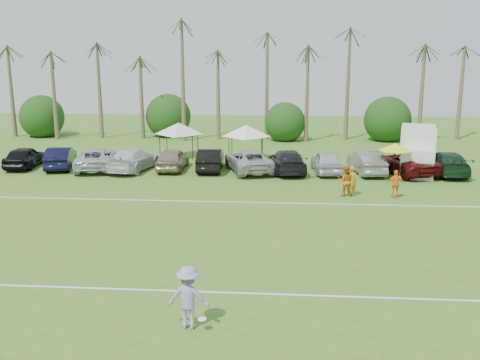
{
  "coord_description": "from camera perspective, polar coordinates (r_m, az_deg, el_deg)",
  "views": [
    {
      "loc": [
        5.6,
        -15.39,
        8.16
      ],
      "look_at": [
        3.44,
        12.73,
        1.6
      ],
      "focal_mm": 40.0,
      "sensor_mm": 36.0,
      "label": 1
    }
  ],
  "objects": [
    {
      "name": "parked_car_9",
      "position": [
        38.98,
        13.33,
        1.85
      ],
      "size": [
        2.32,
        5.04,
        1.6
      ],
      "primitive_type": "imported",
      "rotation": [
        0.0,
        0.0,
        3.27
      ],
      "color": "gray",
      "rests_on": "ground"
    },
    {
      "name": "field_lines",
      "position": [
        25.39,
        -8.64,
        -5.79
      ],
      "size": [
        80.0,
        12.1,
        0.01
      ],
      "color": "white",
      "rests_on": "ground"
    },
    {
      "name": "palm_tree_7",
      "position": [
        53.48,
        7.21,
        15.03
      ],
      "size": [
        2.4,
        2.4,
        11.9
      ],
      "color": "brown",
      "rests_on": "ground"
    },
    {
      "name": "parked_car_2",
      "position": [
        40.74,
        -15.04,
        2.23
      ],
      "size": [
        3.71,
        6.16,
        1.6
      ],
      "primitive_type": "imported",
      "rotation": [
        0.0,
        0.0,
        3.34
      ],
      "color": "#B9BEC5",
      "rests_on": "ground"
    },
    {
      "name": "canopy_tent_right",
      "position": [
        43.02,
        0.67,
        5.87
      ],
      "size": [
        3.96,
        3.96,
        3.21
      ],
      "color": "black",
      "rests_on": "ground"
    },
    {
      "name": "palm_tree_3",
      "position": [
        55.13,
        -10.24,
        14.87
      ],
      "size": [
        2.4,
        2.4,
        11.9
      ],
      "color": "brown",
      "rests_on": "ground"
    },
    {
      "name": "parked_car_1",
      "position": [
        41.88,
        -18.6,
        2.28
      ],
      "size": [
        2.77,
        5.12,
        1.6
      ],
      "primitive_type": "imported",
      "rotation": [
        0.0,
        0.0,
        3.37
      ],
      "color": "black",
      "rests_on": "ground"
    },
    {
      "name": "parked_car_4",
      "position": [
        39.5,
        -7.22,
        2.25
      ],
      "size": [
        1.91,
        4.7,
        1.6
      ],
      "primitive_type": "imported",
      "rotation": [
        0.0,
        0.0,
        3.15
      ],
      "color": "gray",
      "rests_on": "ground"
    },
    {
      "name": "parked_car_5",
      "position": [
        39.08,
        -3.18,
        2.22
      ],
      "size": [
        1.92,
        4.93,
        1.6
      ],
      "primitive_type": "imported",
      "rotation": [
        0.0,
        0.0,
        3.19
      ],
      "color": "black",
      "rests_on": "ground"
    },
    {
      "name": "palm_tree_5",
      "position": [
        53.68,
        -1.64,
        13.29
      ],
      "size": [
        2.4,
        2.4,
        9.9
      ],
      "color": "brown",
      "rests_on": "ground"
    },
    {
      "name": "parked_car_3",
      "position": [
        39.72,
        -11.31,
        2.16
      ],
      "size": [
        3.15,
        5.81,
        1.6
      ],
      "primitive_type": "imported",
      "rotation": [
        0.0,
        0.0,
        2.97
      ],
      "color": "silver",
      "rests_on": "ground"
    },
    {
      "name": "frisbee_player",
      "position": [
        16.71,
        -5.53,
        -12.36
      ],
      "size": [
        1.33,
        0.81,
        2.0
      ],
      "rotation": [
        0.0,
        0.0,
        3.09
      ],
      "color": "#988AC4",
      "rests_on": "ground"
    },
    {
      "name": "sideline_player_a",
      "position": [
        32.47,
        11.77,
        -0.09
      ],
      "size": [
        0.74,
        0.57,
        1.82
      ],
      "primitive_type": "imported",
      "rotation": [
        0.0,
        0.0,
        2.93
      ],
      "color": "orange",
      "rests_on": "ground"
    },
    {
      "name": "palm_tree_10",
      "position": [
        56.16,
        23.07,
        13.16
      ],
      "size": [
        2.4,
        2.4,
        10.9
      ],
      "color": "brown",
      "rests_on": "ground"
    },
    {
      "name": "parked_car_10",
      "position": [
        39.57,
        17.33,
        1.78
      ],
      "size": [
        4.16,
        6.27,
        1.6
      ],
      "primitive_type": "imported",
      "rotation": [
        0.0,
        0.0,
        3.43
      ],
      "color": "#540D0F",
      "rests_on": "ground"
    },
    {
      "name": "sideline_player_b",
      "position": [
        32.33,
        11.18,
        -0.1
      ],
      "size": [
        0.9,
        0.71,
        1.84
      ],
      "primitive_type": "imported",
      "rotation": [
        0.0,
        0.0,
        3.15
      ],
      "color": "orange",
      "rests_on": "ground"
    },
    {
      "name": "palm_tree_6",
      "position": [
        53.42,
        2.76,
        14.21
      ],
      "size": [
        2.4,
        2.4,
        10.9
      ],
      "color": "brown",
      "rests_on": "ground"
    },
    {
      "name": "parked_car_8",
      "position": [
        38.6,
        9.23,
        1.93
      ],
      "size": [
        2.2,
        4.81,
        1.6
      ],
      "primitive_type": "imported",
      "rotation": [
        0.0,
        0.0,
        3.21
      ],
      "color": "silver",
      "rests_on": "ground"
    },
    {
      "name": "parked_car_6",
      "position": [
        38.59,
        0.91,
        2.1
      ],
      "size": [
        4.24,
        6.29,
        1.6
      ],
      "primitive_type": "imported",
      "rotation": [
        0.0,
        0.0,
        3.44
      ],
      "color": "#AAABAC",
      "rests_on": "ground"
    },
    {
      "name": "market_umbrella",
      "position": [
        37.32,
        16.23,
        3.41
      ],
      "size": [
        2.22,
        2.22,
        2.47
      ],
      "color": "black",
      "rests_on": "ground"
    },
    {
      "name": "palm_tree_9",
      "position": [
        54.81,
        17.92,
        12.68
      ],
      "size": [
        2.4,
        2.4,
        9.9
      ],
      "color": "brown",
      "rests_on": "ground"
    },
    {
      "name": "parked_car_0",
      "position": [
        43.09,
        -22.0,
        2.3
      ],
      "size": [
        2.28,
        4.84,
        1.6
      ],
      "primitive_type": "imported",
      "rotation": [
        0.0,
        0.0,
        3.23
      ],
      "color": "black",
      "rests_on": "ground"
    },
    {
      "name": "palm_tree_0",
      "position": [
        60.1,
        -23.44,
        11.4
      ],
      "size": [
        2.4,
        2.4,
        8.9
      ],
      "color": "brown",
      "rests_on": "ground"
    },
    {
      "name": "box_truck",
      "position": [
        40.53,
        18.4,
        3.22
      ],
      "size": [
        3.59,
        6.44,
        3.13
      ],
      "rotation": [
        0.0,
        0.0,
        -0.23
      ],
      "color": "silver",
      "rests_on": "ground"
    },
    {
      "name": "parked_car_11",
      "position": [
        40.41,
        21.16,
        1.71
      ],
      "size": [
        2.32,
        5.54,
        1.6
      ],
      "primitive_type": "imported",
      "rotation": [
        0.0,
        0.0,
        3.13
      ],
      "color": "#16351C",
      "rests_on": "ground"
    },
    {
      "name": "ground",
      "position": [
        18.29,
        -14.36,
        -13.83
      ],
      "size": [
        120.0,
        120.0,
        0.0
      ],
      "primitive_type": "plane",
      "color": "#3E6D20",
      "rests_on": "ground"
    },
    {
      "name": "palm_tree_4",
      "position": [
        54.25,
        -5.94,
        12.31
      ],
      "size": [
        2.4,
        2.4,
        8.9
      ],
      "color": "brown",
      "rests_on": "ground"
    },
    {
      "name": "palm_tree_8",
      "position": [
        53.9,
        12.56,
        12.07
      ],
      "size": [
        2.4,
        2.4,
        8.9
      ],
      "color": "brown",
      "rests_on": "ground"
    },
    {
      "name": "sideline_player_c",
      "position": [
        32.57,
        16.28,
        -0.43
      ],
      "size": [
        0.98,
        0.41,
        1.68
      ],
      "primitive_type": "imported",
      "rotation": [
        0.0,
        0.0,
        3.14
      ],
      "color": "orange",
      "rests_on": "ground"
    },
    {
      "name": "palm_tree_2",
      "position": [
        56.22,
        -14.27,
        13.78
      ],
      "size": [
        2.4,
        2.4,
        10.9
      ],
      "color": "brown",
      "rests_on": "ground"
    },
    {
      "name": "canopy_tent_left",
      "position": [
        44.13,
        -6.55,
        6.1
      ],
      "size": [
        4.11,
        4.11,
        3.33
      ],
      "color": "black",
      "rests_on": "ground"
    },
    {
      "name": "bush_tree_0",
      "position": [
        60.03,
        -19.96,
        6.23
      ],
      "size": [
        4.0,
        4.0,
        4.0
      ],
      "color": "brown",
      "rests_on": "ground"
    },
    {
      "name": "bush_tree_2",
      "position": [
        54.76,
        4.81,
        6.38
      ],
      "size": [
        4.0,
        4.0,
        4.0
      ],
      "color": "brown",
      "rests_on": "ground"
    },
    {
      "name": "bush_tree_1",
      "position": [
        55.97,
        -7.65,
        6.45
      ],
      "size": [
        4.0,
        4.0,
        4.0
      ],
      "color": "brown",
      "rests_on": "ground"
    },
    {
      "name": "palm_tree_1",
      "position": [
        57.97,
        -19.03,
        12.59
      ],
      "size": [
        2.4,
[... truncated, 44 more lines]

